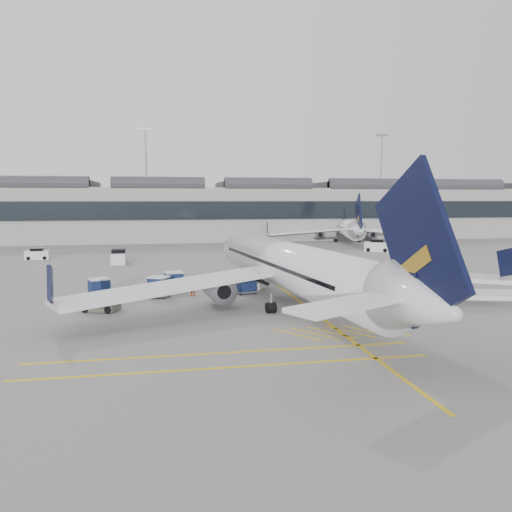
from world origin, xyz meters
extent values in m
plane|color=gray|center=(0.00, 0.00, 0.00)|extent=(220.00, 220.00, 0.00)
cube|color=#9E9E99|center=(0.00, 72.00, 5.50)|extent=(200.00, 20.00, 11.00)
cube|color=black|center=(0.00, 61.80, 6.50)|extent=(200.00, 0.50, 3.60)
cube|color=#38383D|center=(0.00, 72.00, 11.70)|extent=(200.00, 18.00, 1.40)
cylinder|color=slate|center=(-5.00, 86.00, 12.50)|extent=(0.44, 0.44, 25.00)
cube|color=slate|center=(-5.00, 86.00, 25.20)|extent=(3.00, 0.60, 0.50)
cylinder|color=slate|center=(55.00, 86.00, 12.50)|extent=(0.44, 0.44, 25.00)
cube|color=slate|center=(55.00, 86.00, 25.20)|extent=(3.00, 0.60, 0.50)
cube|color=gold|center=(10.00, 10.00, 0.01)|extent=(0.25, 60.00, 0.01)
cylinder|color=silver|center=(8.93, 2.15, 3.23)|extent=(7.42, 30.99, 3.85)
cone|color=silver|center=(6.90, 19.45, 3.23)|extent=(4.31, 4.52, 3.85)
cone|color=silver|center=(11.02, -15.57, 3.64)|extent=(4.40, 5.34, 3.85)
cube|color=silver|center=(-0.56, -0.52, 2.31)|extent=(17.37, 10.64, 0.36)
cube|color=silver|center=(18.79, 1.76, 2.31)|extent=(17.81, 7.03, 0.36)
cylinder|color=slate|center=(2.97, 1.96, 1.59)|extent=(2.57, 3.92, 2.15)
cylinder|color=slate|center=(14.78, 3.35, 1.59)|extent=(2.57, 3.92, 2.15)
cube|color=black|center=(10.94, -14.96, 6.51)|extent=(1.22, 7.78, 8.58)
cylinder|color=black|center=(7.56, 13.85, 0.33)|extent=(0.36, 0.69, 0.66)
cylinder|color=black|center=(6.69, -0.70, 0.41)|extent=(0.81, 0.90, 0.82)
cylinder|color=black|center=(11.78, -0.10, 0.41)|extent=(0.81, 0.90, 0.82)
cylinder|color=silver|center=(36.06, 60.86, 2.92)|extent=(9.59, 27.84, 3.48)
cone|color=silver|center=(39.57, 76.20, 2.92)|extent=(4.22, 4.39, 3.48)
cone|color=silver|center=(32.47, 45.16, 3.29)|extent=(4.38, 5.11, 3.48)
cube|color=silver|center=(27.18, 61.47, 2.08)|extent=(15.97, 4.72, 0.32)
cube|color=silver|center=(44.32, 57.55, 2.08)|extent=(15.21, 10.94, 0.32)
cylinder|color=slate|center=(30.93, 62.51, 1.43)|extent=(2.64, 3.68, 1.94)
cylinder|color=slate|center=(41.40, 60.12, 1.43)|extent=(2.64, 3.68, 1.94)
cube|color=black|center=(32.59, 45.71, 5.88)|extent=(1.84, 6.93, 7.75)
cylinder|color=black|center=(38.44, 71.24, 0.30)|extent=(0.38, 0.64, 0.59)
cylinder|color=black|center=(33.29, 59.12, 0.37)|extent=(0.80, 0.87, 0.74)
cylinder|color=black|center=(37.80, 58.09, 0.37)|extent=(0.80, 0.87, 0.74)
cube|color=beige|center=(6.38, 10.39, 0.33)|extent=(3.84, 2.73, 0.66)
cube|color=black|center=(7.24, 10.01, 1.08)|extent=(3.34, 2.23, 1.39)
cube|color=beige|center=(5.43, 10.81, 0.99)|extent=(1.27, 1.46, 0.85)
cylinder|color=black|center=(4.90, 10.32, 0.21)|extent=(0.45, 0.32, 0.41)
cylinder|color=black|center=(5.43, 11.52, 0.21)|extent=(0.45, 0.32, 0.41)
cylinder|color=black|center=(7.32, 9.26, 0.21)|extent=(0.45, 0.32, 0.41)
cylinder|color=black|center=(7.85, 10.47, 0.21)|extent=(0.45, 0.32, 0.41)
cube|color=gray|center=(6.06, 7.57, 0.19)|extent=(2.14, 1.91, 0.13)
cube|color=#14214F|center=(6.06, 7.57, 1.05)|extent=(1.97, 1.82, 1.56)
cube|color=silver|center=(6.06, 7.57, 1.87)|extent=(2.04, 1.88, 0.11)
cylinder|color=black|center=(5.47, 6.81, 0.12)|extent=(0.26, 0.16, 0.24)
cylinder|color=black|center=(5.18, 7.96, 0.12)|extent=(0.26, 0.16, 0.24)
cylinder|color=black|center=(6.93, 7.18, 0.12)|extent=(0.26, 0.16, 0.24)
cylinder|color=black|center=(6.64, 8.32, 0.12)|extent=(0.26, 0.16, 0.24)
cube|color=gray|center=(-0.42, 9.90, 0.19)|extent=(1.98, 1.72, 0.13)
cube|color=#14214F|center=(-0.42, 9.90, 1.02)|extent=(1.82, 1.65, 1.51)
cube|color=silver|center=(-0.42, 9.90, 1.81)|extent=(1.88, 1.71, 0.10)
cylinder|color=black|center=(-1.05, 9.21, 0.11)|extent=(0.24, 0.14, 0.23)
cylinder|color=black|center=(-1.23, 10.35, 0.11)|extent=(0.24, 0.14, 0.23)
cylinder|color=black|center=(0.39, 9.45, 0.11)|extent=(0.24, 0.14, 0.23)
cylinder|color=black|center=(0.21, 10.58, 0.11)|extent=(0.24, 0.14, 0.23)
cube|color=gray|center=(-1.80, 7.12, 0.19)|extent=(2.23, 2.06, 0.13)
cube|color=#14214F|center=(-1.80, 7.12, 1.03)|extent=(2.06, 1.95, 1.52)
cube|color=silver|center=(-1.80, 7.12, 1.83)|extent=(2.13, 2.02, 0.10)
cylinder|color=black|center=(-2.71, 6.89, 0.12)|extent=(0.25, 0.19, 0.23)
cylinder|color=black|center=(-2.24, 7.95, 0.12)|extent=(0.25, 0.19, 0.23)
cylinder|color=black|center=(-1.37, 6.30, 0.12)|extent=(0.25, 0.19, 0.23)
cylinder|color=black|center=(-0.90, 7.36, 0.12)|extent=(0.25, 0.19, 0.23)
cube|color=gray|center=(-6.88, 6.98, 0.19)|extent=(2.18, 2.00, 0.13)
cube|color=#14214F|center=(-6.88, 6.98, 1.03)|extent=(2.02, 1.90, 1.52)
cube|color=silver|center=(-6.88, 6.98, 1.82)|extent=(2.09, 1.96, 0.10)
cylinder|color=black|center=(-7.37, 6.18, 0.12)|extent=(0.25, 0.18, 0.23)
cylinder|color=black|center=(-7.77, 7.26, 0.12)|extent=(0.25, 0.18, 0.23)
cylinder|color=black|center=(-6.00, 6.70, 0.12)|extent=(0.25, 0.18, 0.23)
cylinder|color=black|center=(-6.40, 7.78, 0.12)|extent=(0.25, 0.18, 0.23)
imported|color=#E13F0B|center=(3.79, 7.75, 0.94)|extent=(0.82, 0.78, 1.89)
imported|color=#EF410C|center=(1.07, 7.28, 0.79)|extent=(0.96, 0.91, 1.57)
cube|color=#4D5044|center=(-6.20, 2.33, 0.58)|extent=(3.02, 2.42, 1.05)
cube|color=#4D5044|center=(-6.20, 2.33, 1.21)|extent=(1.63, 1.63, 0.53)
cylinder|color=black|center=(-7.33, 2.04, 0.29)|extent=(0.64, 0.46, 0.59)
cylinder|color=black|center=(-6.84, 3.31, 0.29)|extent=(0.64, 0.46, 0.59)
cylinder|color=black|center=(-5.57, 1.35, 0.29)|extent=(0.64, 0.46, 0.59)
cylinder|color=black|center=(-5.08, 2.63, 0.29)|extent=(0.64, 0.46, 0.59)
cone|color=#F24C0A|center=(9.44, 21.96, 0.28)|extent=(0.41, 0.41, 0.57)
cone|color=#F24C0A|center=(17.89, 3.18, 0.26)|extent=(0.38, 0.38, 0.52)
cube|color=silver|center=(-19.34, 38.99, 0.63)|extent=(3.36, 1.85, 1.27)
cube|color=black|center=(-19.34, 38.99, 1.40)|extent=(1.73, 1.65, 0.54)
cylinder|color=black|center=(-20.38, 38.19, 0.27)|extent=(0.56, 0.24, 0.54)
cylinder|color=black|center=(-20.47, 39.64, 0.27)|extent=(0.56, 0.24, 0.54)
cylinder|color=black|center=(-18.21, 38.34, 0.27)|extent=(0.56, 0.24, 0.54)
cylinder|color=black|center=(-18.30, 39.79, 0.27)|extent=(0.56, 0.24, 0.54)
cube|color=silver|center=(-7.28, 31.93, 0.74)|extent=(1.90, 3.80, 1.48)
cube|color=black|center=(-7.28, 31.93, 1.63)|extent=(1.79, 1.90, 0.63)
cylinder|color=black|center=(-6.44, 30.66, 0.32)|extent=(0.23, 0.63, 0.63)
cylinder|color=black|center=(-8.12, 30.66, 0.32)|extent=(0.23, 0.63, 0.63)
cylinder|color=black|center=(-6.43, 33.19, 0.32)|extent=(0.23, 0.63, 0.63)
cylinder|color=black|center=(-8.12, 33.19, 0.32)|extent=(0.23, 0.63, 0.63)
cube|color=silver|center=(33.79, 40.23, 0.80)|extent=(4.58, 3.88, 1.60)
cube|color=black|center=(33.79, 40.23, 1.77)|extent=(2.76, 2.72, 0.68)
cylinder|color=black|center=(32.15, 40.16, 0.34)|extent=(0.72, 0.57, 0.68)
cylinder|color=black|center=(33.09, 41.72, 0.34)|extent=(0.72, 0.57, 0.68)
cylinder|color=black|center=(34.49, 38.74, 0.34)|extent=(0.72, 0.57, 0.68)
cylinder|color=black|center=(35.43, 40.30, 0.34)|extent=(0.72, 0.57, 0.68)
camera|label=1|loc=(-1.35, -37.38, 8.68)|focal=35.00mm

